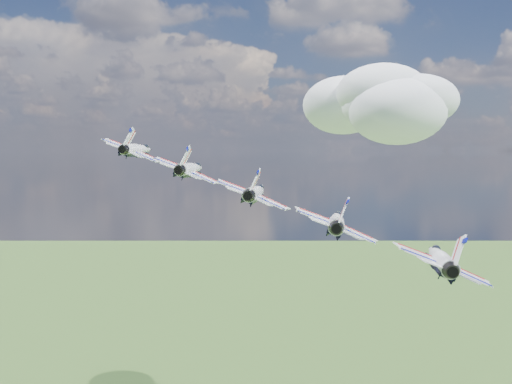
{
  "coord_description": "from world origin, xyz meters",
  "views": [
    {
      "loc": [
        -12.35,
        -65.21,
        157.46
      ],
      "look_at": [
        -11.68,
        8.68,
        152.13
      ],
      "focal_mm": 40.0,
      "sensor_mm": 36.0,
      "label": 1
    }
  ],
  "objects_px": {
    "jet_0": "(138,149)",
    "jet_3": "(337,221)",
    "jet_2": "(256,192)",
    "jet_4": "(440,258)",
    "jet_1": "(191,169)"
  },
  "relations": [
    {
      "from": "jet_0",
      "to": "jet_3",
      "type": "xyz_separation_m",
      "value": [
        27.85,
        -25.08,
        -8.36
      ]
    },
    {
      "from": "jet_3",
      "to": "jet_4",
      "type": "bearing_deg",
      "value": -33.19
    },
    {
      "from": "jet_0",
      "to": "jet_3",
      "type": "distance_m",
      "value": 38.4
    },
    {
      "from": "jet_1",
      "to": "jet_4",
      "type": "relative_size",
      "value": 1.0
    },
    {
      "from": "jet_0",
      "to": "jet_4",
      "type": "relative_size",
      "value": 1.0
    },
    {
      "from": "jet_1",
      "to": "jet_4",
      "type": "xyz_separation_m",
      "value": [
        27.85,
        -25.08,
        -8.36
      ]
    },
    {
      "from": "jet_2",
      "to": "jet_4",
      "type": "distance_m",
      "value": 25.6
    },
    {
      "from": "jet_0",
      "to": "jet_1",
      "type": "relative_size",
      "value": 1.0
    },
    {
      "from": "jet_0",
      "to": "jet_2",
      "type": "height_order",
      "value": "jet_0"
    },
    {
      "from": "jet_0",
      "to": "jet_2",
      "type": "relative_size",
      "value": 1.0
    },
    {
      "from": "jet_3",
      "to": "jet_4",
      "type": "relative_size",
      "value": 1.0
    },
    {
      "from": "jet_0",
      "to": "jet_3",
      "type": "height_order",
      "value": "jet_0"
    },
    {
      "from": "jet_0",
      "to": "jet_4",
      "type": "bearing_deg",
      "value": -33.19
    },
    {
      "from": "jet_3",
      "to": "jet_1",
      "type": "bearing_deg",
      "value": 146.81
    },
    {
      "from": "jet_0",
      "to": "jet_2",
      "type": "distance_m",
      "value": 25.6
    }
  ]
}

